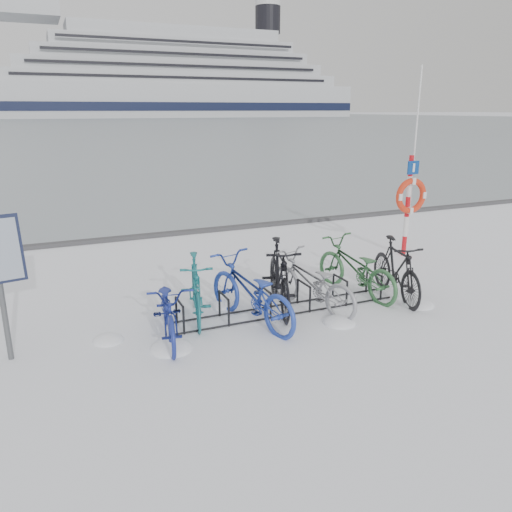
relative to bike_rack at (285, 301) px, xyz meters
name	(u,v)px	position (x,y,z in m)	size (l,w,h in m)	color
ground	(284,311)	(0.00, 0.00, -0.18)	(900.00, 900.00, 0.00)	white
ice_sheet	(49,121)	(0.00, 155.00, -0.17)	(400.00, 298.00, 0.02)	#96A1A9
quay_edge	(189,232)	(0.00, 5.90, -0.13)	(400.00, 0.25, 0.10)	#3F3F42
bike_rack	(285,301)	(0.00, 0.00, 0.00)	(4.00, 0.48, 0.46)	black
lifebuoy_station	(410,196)	(4.03, 1.84, 1.22)	(0.80, 0.23, 4.17)	red
cruise_ferry	(175,83)	(49.94, 201.97, 13.12)	(148.58, 28.00, 48.82)	silver
bike_0	(169,307)	(-2.02, -0.22, 0.30)	(0.63, 1.82, 0.95)	navy
bike_1	(196,287)	(-1.44, 0.33, 0.35)	(0.50, 1.76, 1.06)	#196A70
bike_2	(250,290)	(-0.71, -0.20, 0.37)	(0.73, 2.09, 1.10)	#243EA7
bike_3	(279,274)	(-0.02, 0.18, 0.41)	(0.56, 1.98, 1.19)	black
bike_4	(312,281)	(0.46, -0.08, 0.32)	(0.66, 1.91, 1.00)	gray
bike_5	(356,266)	(1.56, 0.25, 0.34)	(0.70, 2.00, 1.05)	#316538
bike_6	(397,268)	(2.13, -0.18, 0.37)	(0.52, 1.83, 1.10)	black
snow_drifts	(265,325)	(-0.54, -0.41, -0.18)	(5.64, 1.93, 0.21)	white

